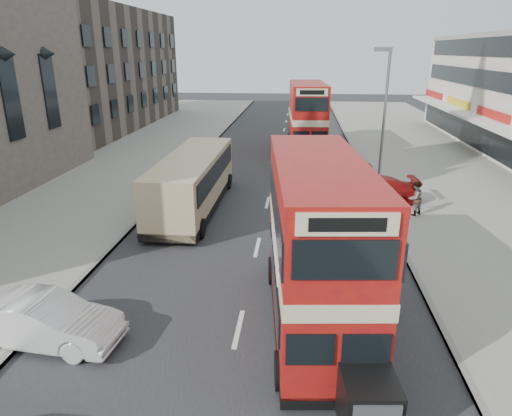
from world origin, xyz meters
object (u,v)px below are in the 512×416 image
at_px(street_lamp, 384,107).
at_px(pedestrian_near, 415,198).
at_px(car_left_front, 45,321).
at_px(cyclist, 336,164).
at_px(coach, 193,180).
at_px(car_right_b, 342,167).
at_px(bus_second, 307,118).
at_px(bus_main, 317,245).
at_px(car_right_a, 369,191).

bearing_deg(street_lamp, pedestrian_near, -80.58).
distance_m(street_lamp, car_left_front, 21.29).
bearing_deg(car_left_front, cyclist, -20.34).
distance_m(coach, car_right_b, 11.39).
distance_m(street_lamp, coach, 12.07).
height_order(bus_second, cyclist, bus_second).
xyz_separation_m(bus_main, car_right_b, (2.27, 17.70, -2.06)).
height_order(street_lamp, car_left_front, street_lamp).
xyz_separation_m(car_left_front, cyclist, (9.52, 19.33, 0.07)).
distance_m(coach, car_left_front, 11.94).
height_order(bus_second, car_right_a, bus_second).
xyz_separation_m(car_right_a, car_right_b, (-0.98, 5.91, -0.20)).
xyz_separation_m(bus_second, car_right_b, (2.34, -7.11, -2.26)).
distance_m(street_lamp, car_right_a, 5.51).
bearing_deg(bus_main, car_left_front, 7.47).
relative_size(car_left_front, car_right_a, 0.86).
bearing_deg(bus_main, street_lamp, -111.16).
bearing_deg(bus_second, pedestrian_near, 105.97).
height_order(car_right_a, cyclist, cyclist).
bearing_deg(bus_main, coach, -64.52).
bearing_deg(pedestrian_near, car_right_b, -108.50).
bearing_deg(pedestrian_near, cyclist, -105.67).
bearing_deg(bus_second, street_lamp, 111.36).
relative_size(bus_main, car_right_a, 1.77).
bearing_deg(street_lamp, car_right_a, -105.60).
bearing_deg(pedestrian_near, bus_second, -109.44).
relative_size(car_right_a, pedestrian_near, 2.93).
bearing_deg(coach, street_lamp, 27.81).
xyz_separation_m(street_lamp, coach, (-10.32, -5.38, -3.21)).
height_order(car_left_front, car_right_a, car_right_a).
distance_m(bus_second, car_right_a, 13.59).
height_order(street_lamp, car_right_b, street_lamp).
height_order(bus_second, coach, bus_second).
xyz_separation_m(car_right_b, cyclist, (-0.39, -0.16, 0.25)).
relative_size(street_lamp, car_right_b, 2.07).
bearing_deg(cyclist, coach, -140.89).
relative_size(bus_main, coach, 0.90).
height_order(car_right_a, car_right_b, car_right_a).
bearing_deg(car_right_b, car_right_a, 5.64).
relative_size(bus_second, car_left_front, 2.23).
distance_m(pedestrian_near, cyclist, 8.43).
height_order(coach, pedestrian_near, coach).
distance_m(car_right_a, pedestrian_near, 2.80).
bearing_deg(car_right_a, car_right_b, -174.17).
height_order(bus_main, pedestrian_near, bus_main).
xyz_separation_m(bus_main, cyclist, (1.89, 17.54, -1.81)).
xyz_separation_m(bus_main, car_left_front, (-7.63, -1.79, -1.88)).
distance_m(car_left_front, car_right_b, 21.86).
bearing_deg(car_right_b, bus_main, -11.09).
bearing_deg(car_right_b, car_left_front, -30.71).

